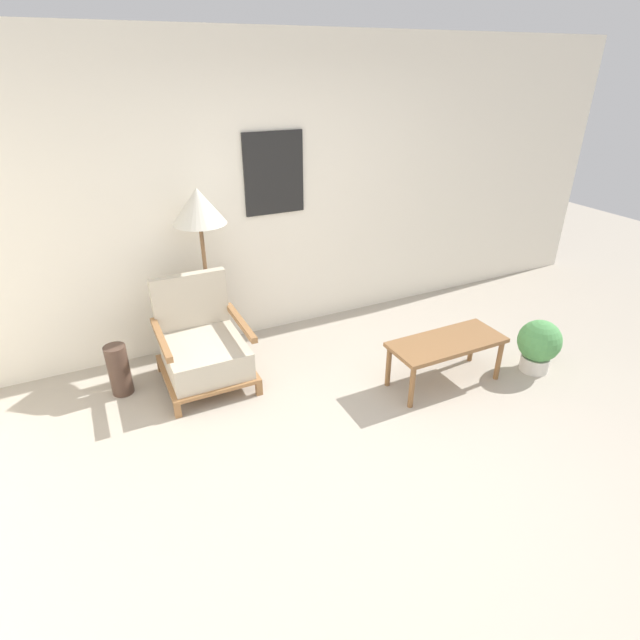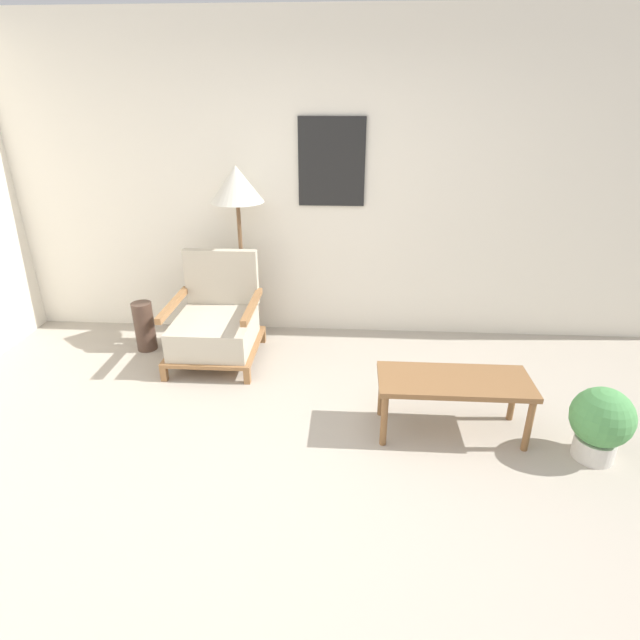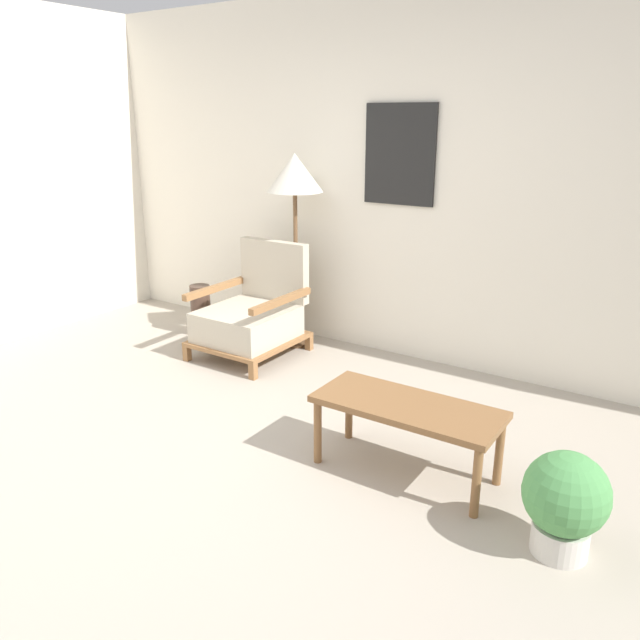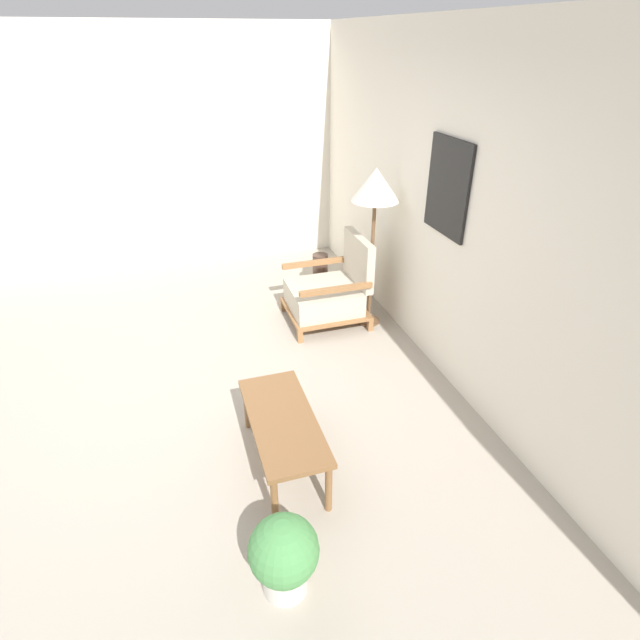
% 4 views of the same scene
% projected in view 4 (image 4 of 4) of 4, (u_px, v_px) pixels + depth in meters
% --- Properties ---
extents(ground_plane, '(14.00, 14.00, 0.00)m').
position_uv_depth(ground_plane, '(166.00, 407.00, 3.94)').
color(ground_plane, '#A89E8E').
extents(wall_back, '(8.00, 0.09, 2.70)m').
position_uv_depth(wall_back, '(450.00, 213.00, 3.88)').
color(wall_back, silver).
rests_on(wall_back, ground_plane).
extents(wall_left, '(0.06, 8.00, 2.70)m').
position_uv_depth(wall_left, '(181.00, 154.00, 5.77)').
color(wall_left, silver).
rests_on(wall_left, ground_plane).
extents(armchair, '(0.71, 0.77, 0.87)m').
position_uv_depth(armchair, '(329.00, 292.00, 4.99)').
color(armchair, olive).
rests_on(armchair, ground_plane).
extents(floor_lamp, '(0.44, 0.44, 1.55)m').
position_uv_depth(floor_lamp, '(375.00, 190.00, 4.43)').
color(floor_lamp, brown).
rests_on(floor_lamp, ground_plane).
extents(coffee_table, '(0.98, 0.41, 0.41)m').
position_uv_depth(coffee_table, '(283.00, 424.00, 3.24)').
color(coffee_table, brown).
rests_on(coffee_table, ground_plane).
extents(vase, '(0.17, 0.17, 0.44)m').
position_uv_depth(vase, '(320.00, 273.00, 5.63)').
color(vase, '#473328').
rests_on(vase, ground_plane).
extents(potted_plant, '(0.37, 0.37, 0.48)m').
position_uv_depth(potted_plant, '(284.00, 554.00, 2.53)').
color(potted_plant, beige).
rests_on(potted_plant, ground_plane).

